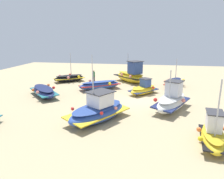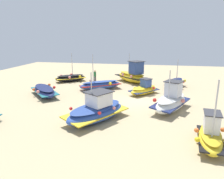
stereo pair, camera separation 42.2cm
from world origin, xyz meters
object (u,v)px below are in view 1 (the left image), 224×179
object	(u,v)px
person_walking	(94,75)
fishing_boat_7	(174,83)
fishing_boat_5	(44,91)
fishing_boat_1	(144,89)
fishing_boat_2	(98,110)
fishing_boat_8	(172,101)
fishing_boat_9	(131,75)
fishing_boat_6	(69,78)
fishing_boat_0	(213,135)
fishing_boat_3	(100,85)

from	to	relation	value
person_walking	fishing_boat_7	bearing A→B (deg)	-114.99
fishing_boat_5	person_walking	world-z (taller)	person_walking
fishing_boat_1	fishing_boat_5	world-z (taller)	fishing_boat_1
person_walking	fishing_boat_2	bearing A→B (deg)	176.44
fishing_boat_8	fishing_boat_9	world-z (taller)	fishing_boat_9
fishing_boat_5	fishing_boat_6	size ratio (longest dim) A/B	1.11
fishing_boat_5	person_walking	xyz separation A→B (m)	(-7.29, 3.45, 0.43)
fishing_boat_1	fishing_boat_2	size ratio (longest dim) A/B	0.65
fishing_boat_8	person_walking	world-z (taller)	fishing_boat_8
fishing_boat_8	fishing_boat_2	bearing A→B (deg)	146.66
fishing_boat_0	fishing_boat_6	size ratio (longest dim) A/B	0.95
fishing_boat_1	fishing_boat_9	world-z (taller)	fishing_boat_9
fishing_boat_6	fishing_boat_9	size ratio (longest dim) A/B	0.82
fishing_boat_7	fishing_boat_3	bearing A→B (deg)	-49.12
fishing_boat_1	fishing_boat_3	distance (m)	5.25
fishing_boat_0	fishing_boat_2	distance (m)	7.70
fishing_boat_6	fishing_boat_7	size ratio (longest dim) A/B	1.02
fishing_boat_3	fishing_boat_9	xyz separation A→B (m)	(-4.54, 3.30, 0.40)
fishing_boat_3	fishing_boat_6	world-z (taller)	fishing_boat_3
fishing_boat_3	fishing_boat_8	world-z (taller)	fishing_boat_3
fishing_boat_3	fishing_boat_2	bearing A→B (deg)	-111.78
fishing_boat_7	fishing_boat_6	bearing A→B (deg)	-69.07
fishing_boat_1	fishing_boat_9	distance (m)	6.00
person_walking	fishing_boat_5	bearing A→B (deg)	135.13
fishing_boat_2	fishing_boat_3	xyz separation A→B (m)	(-9.00, -1.98, -0.21)
fishing_boat_6	person_walking	xyz separation A→B (m)	(-0.08, 3.42, 0.45)
fishing_boat_5	fishing_boat_7	xyz separation A→B (m)	(-6.31, 13.74, 0.03)
fishing_boat_0	fishing_boat_9	distance (m)	17.10
fishing_boat_9	person_walking	xyz separation A→B (m)	(1.04, -4.91, 0.02)
fishing_boat_6	fishing_boat_7	bearing A→B (deg)	139.81
fishing_boat_7	fishing_boat_9	bearing A→B (deg)	-85.88
fishing_boat_6	fishing_boat_2	bearing A→B (deg)	82.98
fishing_boat_0	person_walking	xyz separation A→B (m)	(-14.98, -10.87, 0.32)
fishing_boat_5	fishing_boat_7	bearing A→B (deg)	-109.33
fishing_boat_3	fishing_boat_7	distance (m)	9.04
fishing_boat_7	fishing_boat_9	xyz separation A→B (m)	(-2.02, -5.38, 0.38)
fishing_boat_7	fishing_boat_0	bearing A→B (deg)	27.05
fishing_boat_0	fishing_boat_1	xyz separation A→B (m)	(-10.31, -4.14, -0.09)
fishing_boat_1	fishing_boat_7	bearing A→B (deg)	-2.44
fishing_boat_0	fishing_boat_6	distance (m)	20.65
fishing_boat_5	person_walking	bearing A→B (deg)	-69.31
fishing_boat_7	fishing_boat_9	world-z (taller)	fishing_boat_9
fishing_boat_2	person_walking	bearing A→B (deg)	48.37
fishing_boat_6	fishing_boat_0	bearing A→B (deg)	97.36
fishing_boat_8	fishing_boat_9	bearing A→B (deg)	48.84
fishing_boat_2	fishing_boat_0	bearing A→B (deg)	-76.40
fishing_boat_2	fishing_boat_9	world-z (taller)	fishing_boat_9
fishing_boat_3	fishing_boat_1	bearing A→B (deg)	-47.00
fishing_boat_9	person_walking	bearing A→B (deg)	-123.57
fishing_boat_2	fishing_boat_5	bearing A→B (deg)	85.79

